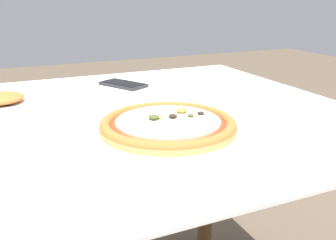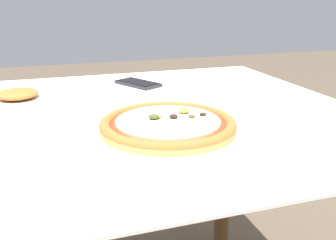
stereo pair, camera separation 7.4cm
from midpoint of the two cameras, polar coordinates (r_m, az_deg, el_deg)
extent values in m
cube|color=brown|center=(0.88, -12.78, -1.07)|extent=(1.12, 0.82, 0.04)
cube|color=white|center=(0.88, -12.87, 0.23)|extent=(1.22, 0.92, 0.01)
cylinder|color=brown|center=(1.49, 4.54, -7.61)|extent=(0.06, 0.06, 0.70)
cylinder|color=white|center=(0.75, -2.83, -1.86)|extent=(0.31, 0.31, 0.01)
cylinder|color=tan|center=(0.74, -2.84, -1.07)|extent=(0.27, 0.27, 0.01)
torus|color=#A3662D|center=(0.74, -2.85, -0.63)|extent=(0.27, 0.27, 0.02)
cylinder|color=#BC381E|center=(0.74, -2.85, -0.52)|extent=(0.23, 0.23, 0.00)
cylinder|color=beige|center=(0.74, -2.86, -0.23)|extent=(0.21, 0.21, 0.00)
ellipsoid|color=#2D2319|center=(0.77, 2.32, 1.02)|extent=(0.01, 0.01, 0.01)
ellipsoid|color=#425123|center=(0.74, -5.05, 0.38)|extent=(0.02, 0.02, 0.01)
ellipsoid|color=#BC9342|center=(0.78, -0.62, 1.46)|extent=(0.02, 0.02, 0.01)
ellipsoid|color=#BC9342|center=(0.75, -4.24, 0.42)|extent=(0.01, 0.01, 0.01)
ellipsoid|color=#425123|center=(0.76, 0.71, 0.66)|extent=(0.01, 0.01, 0.01)
ellipsoid|color=#2D2319|center=(0.75, -2.06, 0.56)|extent=(0.02, 0.02, 0.01)
cube|color=#232328|center=(1.16, -8.68, 5.36)|extent=(0.13, 0.16, 0.01)
cube|color=black|center=(1.16, -8.69, 5.63)|extent=(0.12, 0.14, 0.00)
cylinder|color=white|center=(1.03, -25.80, 2.06)|extent=(0.18, 0.18, 0.01)
ellipsoid|color=#BC662D|center=(1.03, -25.93, 3.00)|extent=(0.10, 0.10, 0.02)
camera|label=1|loc=(0.04, -92.86, -0.96)|focal=40.00mm
camera|label=2|loc=(0.04, 87.14, 0.96)|focal=40.00mm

